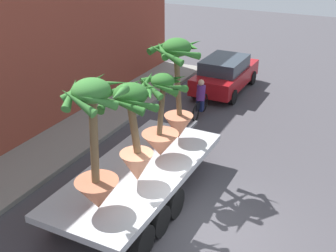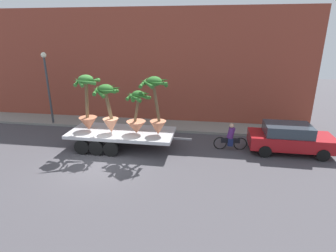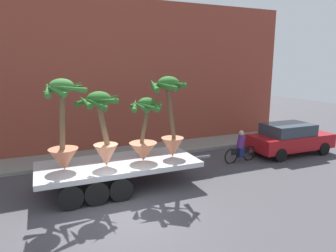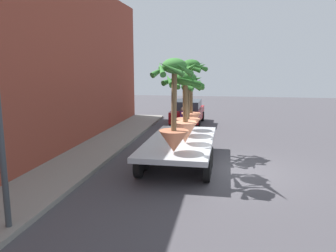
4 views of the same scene
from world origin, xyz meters
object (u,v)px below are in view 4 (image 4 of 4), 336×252
Objects in this scene: potted_palm_extra at (174,109)px; parked_car at (188,112)px; potted_palm_rear at (185,106)px; potted_palm_front at (191,94)px; cyclist at (183,122)px; potted_palm_middle at (188,112)px; flatbed_trailer at (179,146)px.

parked_car is at bearing 4.17° from potted_palm_extra.
potted_palm_rear is 2.60m from potted_palm_front.
parked_car reaches higher than cyclist.
potted_palm_middle is at bearing 1.98° from potted_palm_rear.
potted_palm_extra is 8.07m from cyclist.
potted_palm_rear is 0.85× the size of potted_palm_front.
potted_palm_middle is 1.22m from potted_palm_front.
potted_palm_rear is 1.29m from potted_palm_extra.
potted_palm_extra is at bearing 177.05° from potted_palm_middle.
potted_palm_front is 0.72× the size of parked_car.
flatbed_trailer is 2.19× the size of potted_palm_front.
parked_car is at bearing 7.52° from potted_palm_front.
cyclist is (5.04, 0.87, -1.29)m from potted_palm_middle.
potted_palm_middle is at bearing -8.91° from flatbed_trailer.
cyclist is (6.58, 0.92, -1.71)m from potted_palm_rear.
potted_palm_rear is at bearing -8.84° from potted_palm_extra.
potted_palm_front is 1.69× the size of cyclist.
potted_palm_extra is (-2.81, 0.14, 0.46)m from potted_palm_middle.
potted_palm_rear is 0.61× the size of parked_car.
potted_palm_front is 7.34m from parked_car.
cyclist is (6.24, 0.68, -0.10)m from flatbed_trailer.
potted_palm_front reaches higher than parked_car.
flatbed_trailer is 2.89m from potted_palm_front.
parked_car is (3.08, 0.08, 0.16)m from cyclist.
potted_palm_extra reaches higher than potted_palm_rear.
flatbed_trailer is 1.57× the size of parked_car.
potted_palm_front reaches higher than potted_palm_extra.
potted_palm_front reaches higher than cyclist.
potted_palm_rear is (-0.33, -0.24, 1.61)m from flatbed_trailer.
potted_palm_rear is at bearing -174.11° from parked_car.
cyclist is 0.43× the size of parked_car.
flatbed_trailer is at bearing 171.09° from potted_palm_middle.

